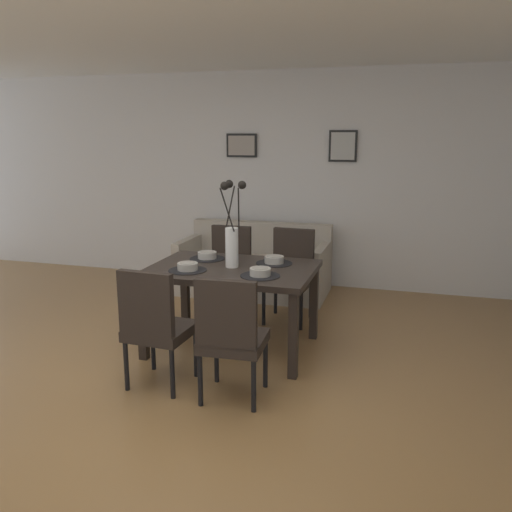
{
  "coord_description": "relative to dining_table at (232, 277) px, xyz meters",
  "views": [
    {
      "loc": [
        1.63,
        -3.24,
        1.85
      ],
      "look_at": [
        0.36,
        1.05,
        0.83
      ],
      "focal_mm": 37.57,
      "sensor_mm": 36.0,
      "label": 1
    }
  ],
  "objects": [
    {
      "name": "back_wall_panel",
      "position": [
        -0.17,
        2.29,
        0.65
      ],
      "size": [
        9.0,
        0.1,
        2.6
      ],
      "primitive_type": "cube",
      "color": "silver",
      "rests_on": "ground"
    },
    {
      "name": "bowl_far_left",
      "position": [
        0.32,
        -0.22,
        0.13
      ],
      "size": [
        0.17,
        0.17,
        0.07
      ],
      "color": "#B2ADA3",
      "rests_on": "dining_table"
    },
    {
      "name": "framed_picture_left",
      "position": [
        -0.62,
        2.22,
        1.06
      ],
      "size": [
        0.39,
        0.03,
        0.29
      ],
      "color": "black"
    },
    {
      "name": "placemat_far_right",
      "position": [
        0.32,
        0.22,
        0.09
      ],
      "size": [
        0.32,
        0.32,
        0.01
      ],
      "primitive_type": "cylinder",
      "color": "black",
      "rests_on": "dining_table"
    },
    {
      "name": "placemat_near_left",
      "position": [
        -0.31,
        -0.22,
        0.09
      ],
      "size": [
        0.32,
        0.32,
        0.01
      ],
      "primitive_type": "cylinder",
      "color": "black",
      "rests_on": "dining_table"
    },
    {
      "name": "ceiling_panel",
      "position": [
        -0.17,
        -0.56,
        1.99
      ],
      "size": [
        9.0,
        7.2,
        0.08
      ],
      "primitive_type": "cube",
      "color": "white"
    },
    {
      "name": "dining_table",
      "position": [
        0.0,
        0.0,
        0.0
      ],
      "size": [
        1.4,
        0.99,
        0.74
      ],
      "color": "black",
      "rests_on": "ground"
    },
    {
      "name": "placemat_far_left",
      "position": [
        0.32,
        -0.22,
        0.09
      ],
      "size": [
        0.32,
        0.32,
        0.01
      ],
      "primitive_type": "cylinder",
      "color": "black",
      "rests_on": "dining_table"
    },
    {
      "name": "sofa",
      "position": [
        -0.31,
        1.73,
        -0.37
      ],
      "size": [
        1.73,
        0.84,
        0.8
      ],
      "color": "#B2A899",
      "rests_on": "ground"
    },
    {
      "name": "bowl_near_left",
      "position": [
        -0.31,
        -0.22,
        0.13
      ],
      "size": [
        0.17,
        0.17,
        0.07
      ],
      "color": "#B2ADA3",
      "rests_on": "dining_table"
    },
    {
      "name": "dining_chair_near_left",
      "position": [
        -0.29,
        -0.88,
        -0.14
      ],
      "size": [
        0.46,
        0.46,
        0.92
      ],
      "color": "black",
      "rests_on": "ground"
    },
    {
      "name": "dining_chair_far_left",
      "position": [
        0.3,
        -0.92,
        -0.14
      ],
      "size": [
        0.46,
        0.46,
        0.92
      ],
      "color": "black",
      "rests_on": "ground"
    },
    {
      "name": "bowl_near_right",
      "position": [
        -0.31,
        0.22,
        0.13
      ],
      "size": [
        0.17,
        0.17,
        0.07
      ],
      "color": "#B2ADA3",
      "rests_on": "dining_table"
    },
    {
      "name": "framed_picture_center",
      "position": [
        0.62,
        2.22,
        1.06
      ],
      "size": [
        0.33,
        0.03,
        0.37
      ],
      "color": "black"
    },
    {
      "name": "placemat_near_right",
      "position": [
        -0.31,
        0.22,
        0.09
      ],
      "size": [
        0.32,
        0.32,
        0.01
      ],
      "primitive_type": "cylinder",
      "color": "black",
      "rests_on": "dining_table"
    },
    {
      "name": "dining_chair_near_right",
      "position": [
        -0.34,
        0.87,
        -0.14
      ],
      "size": [
        0.44,
        0.44,
        0.92
      ],
      "color": "black",
      "rests_on": "ground"
    },
    {
      "name": "dining_chair_far_right",
      "position": [
        0.31,
        0.89,
        -0.14
      ],
      "size": [
        0.47,
        0.47,
        0.92
      ],
      "color": "black",
      "rests_on": "ground"
    },
    {
      "name": "bowl_far_right",
      "position": [
        0.32,
        0.22,
        0.13
      ],
      "size": [
        0.17,
        0.17,
        0.07
      ],
      "color": "#B2ADA3",
      "rests_on": "dining_table"
    },
    {
      "name": "ground_plane",
      "position": [
        -0.17,
        -0.96,
        -0.65
      ],
      "size": [
        9.0,
        9.0,
        0.0
      ],
      "primitive_type": "plane",
      "color": "olive"
    },
    {
      "name": "centerpiece_vase",
      "position": [
        0.0,
        0.0,
        0.37
      ],
      "size": [
        0.21,
        0.23,
        0.73
      ],
      "color": "white",
      "rests_on": "dining_table"
    }
  ]
}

